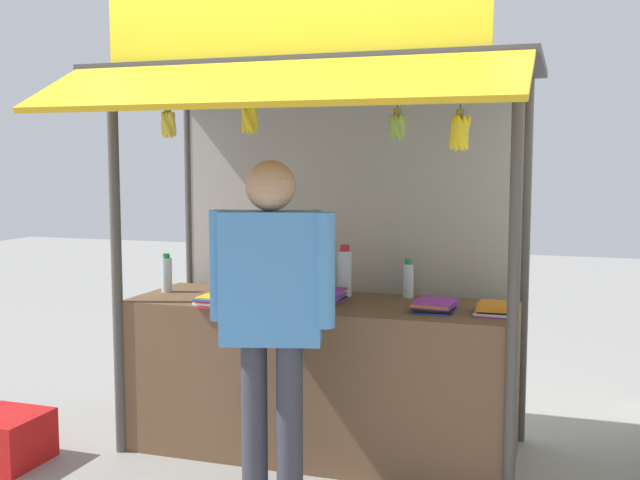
{
  "coord_description": "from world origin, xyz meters",
  "views": [
    {
      "loc": [
        1.32,
        -4.07,
        1.66
      ],
      "look_at": [
        0.0,
        0.0,
        1.22
      ],
      "focal_mm": 43.01,
      "sensor_mm": 36.0,
      "label": 1
    }
  ],
  "objects_px": {
    "banana_bunch_inner_right": "(397,126)",
    "vendor_person": "(271,300)",
    "banana_bunch_rightmost": "(249,119)",
    "water_bottle_right": "(408,280)",
    "magazine_stack_front_left": "(435,306)",
    "water_bottle_center": "(231,271)",
    "banana_bunch_inner_left": "(460,132)",
    "water_bottle_mid_right": "(167,274)",
    "magazine_stack_far_right": "(496,309)",
    "banana_bunch_leftmost": "(168,124)",
    "water_bottle_back_right": "(309,275)",
    "water_bottle_mid_left": "(267,272)",
    "water_bottle_back_left": "(345,272)",
    "magazine_stack_far_left": "(325,296)",
    "plastic_crate": "(6,439)",
    "magazine_stack_front_right": "(219,299)"
  },
  "relations": [
    {
      "from": "banana_bunch_inner_right",
      "to": "vendor_person",
      "type": "xyz_separation_m",
      "value": [
        -0.54,
        -0.26,
        -0.83
      ]
    },
    {
      "from": "banana_bunch_rightmost",
      "to": "banana_bunch_inner_right",
      "type": "bearing_deg",
      "value": -0.15
    },
    {
      "from": "water_bottle_right",
      "to": "magazine_stack_front_left",
      "type": "height_order",
      "value": "water_bottle_right"
    },
    {
      "from": "water_bottle_center",
      "to": "banana_bunch_inner_left",
      "type": "bearing_deg",
      "value": -19.13
    },
    {
      "from": "water_bottle_mid_right",
      "to": "magazine_stack_front_left",
      "type": "distance_m",
      "value": 1.65
    },
    {
      "from": "magazine_stack_far_right",
      "to": "magazine_stack_front_left",
      "type": "xyz_separation_m",
      "value": [
        -0.32,
        -0.02,
        0.0
      ]
    },
    {
      "from": "magazine_stack_front_left",
      "to": "banana_bunch_leftmost",
      "type": "distance_m",
      "value": 1.7
    },
    {
      "from": "water_bottle_back_right",
      "to": "water_bottle_mid_left",
      "type": "distance_m",
      "value": 0.3
    },
    {
      "from": "banana_bunch_inner_right",
      "to": "banana_bunch_rightmost",
      "type": "bearing_deg",
      "value": 179.85
    },
    {
      "from": "water_bottle_center",
      "to": "water_bottle_right",
      "type": "bearing_deg",
      "value": 14.4
    },
    {
      "from": "water_bottle_center",
      "to": "banana_bunch_leftmost",
      "type": "height_order",
      "value": "banana_bunch_leftmost"
    },
    {
      "from": "water_bottle_back_right",
      "to": "banana_bunch_inner_left",
      "type": "height_order",
      "value": "banana_bunch_inner_left"
    },
    {
      "from": "magazine_stack_front_left",
      "to": "banana_bunch_rightmost",
      "type": "height_order",
      "value": "banana_bunch_rightmost"
    },
    {
      "from": "water_bottle_right",
      "to": "magazine_stack_far_right",
      "type": "xyz_separation_m",
      "value": [
        0.53,
        -0.34,
        -0.08
      ]
    },
    {
      "from": "water_bottle_back_right",
      "to": "water_bottle_right",
      "type": "height_order",
      "value": "water_bottle_back_right"
    },
    {
      "from": "water_bottle_center",
      "to": "magazine_stack_far_right",
      "type": "height_order",
      "value": "water_bottle_center"
    },
    {
      "from": "banana_bunch_leftmost",
      "to": "water_bottle_back_left",
      "type": "bearing_deg",
      "value": 41.52
    },
    {
      "from": "water_bottle_mid_left",
      "to": "magazine_stack_far_left",
      "type": "distance_m",
      "value": 0.5
    },
    {
      "from": "water_bottle_mid_left",
      "to": "banana_bunch_inner_right",
      "type": "xyz_separation_m",
      "value": [
        0.94,
        -0.68,
        0.84
      ]
    },
    {
      "from": "water_bottle_center",
      "to": "water_bottle_mid_left",
      "type": "xyz_separation_m",
      "value": [
        0.15,
        0.2,
        -0.03
      ]
    },
    {
      "from": "magazine_stack_far_right",
      "to": "vendor_person",
      "type": "bearing_deg",
      "value": -146.17
    },
    {
      "from": "water_bottle_back_right",
      "to": "vendor_person",
      "type": "distance_m",
      "value": 0.88
    },
    {
      "from": "banana_bunch_rightmost",
      "to": "plastic_crate",
      "type": "xyz_separation_m",
      "value": [
        -1.37,
        -0.25,
        -1.74
      ]
    },
    {
      "from": "magazine_stack_front_right",
      "to": "water_bottle_right",
      "type": "bearing_deg",
      "value": 29.1
    },
    {
      "from": "water_bottle_right",
      "to": "plastic_crate",
      "type": "distance_m",
      "value": 2.42
    },
    {
      "from": "magazine_stack_far_left",
      "to": "magazine_stack_front_left",
      "type": "distance_m",
      "value": 0.64
    },
    {
      "from": "magazine_stack_far_left",
      "to": "magazine_stack_front_left",
      "type": "relative_size",
      "value": 1.13
    },
    {
      "from": "water_bottle_mid_left",
      "to": "water_bottle_center",
      "type": "bearing_deg",
      "value": -127.71
    },
    {
      "from": "banana_bunch_inner_right",
      "to": "magazine_stack_far_right",
      "type": "bearing_deg",
      "value": 42.15
    },
    {
      "from": "water_bottle_mid_right",
      "to": "magazine_stack_front_right",
      "type": "height_order",
      "value": "water_bottle_mid_right"
    },
    {
      "from": "water_bottle_back_right",
      "to": "water_bottle_right",
      "type": "xyz_separation_m",
      "value": [
        0.56,
        0.13,
        -0.02
      ]
    },
    {
      "from": "magazine_stack_front_left",
      "to": "water_bottle_right",
      "type": "bearing_deg",
      "value": 120.95
    },
    {
      "from": "water_bottle_mid_left",
      "to": "magazine_stack_far_left",
      "type": "height_order",
      "value": "water_bottle_mid_left"
    },
    {
      "from": "magazine_stack_far_right",
      "to": "banana_bunch_inner_left",
      "type": "relative_size",
      "value": 0.8
    },
    {
      "from": "magazine_stack_far_left",
      "to": "vendor_person",
      "type": "xyz_separation_m",
      "value": [
        -0.04,
        -0.72,
        0.1
      ]
    },
    {
      "from": "water_bottle_mid_right",
      "to": "banana_bunch_rightmost",
      "type": "xyz_separation_m",
      "value": [
        0.76,
        -0.48,
        0.89
      ]
    },
    {
      "from": "banana_bunch_inner_left",
      "to": "water_bottle_mid_right",
      "type": "bearing_deg",
      "value": 165.25
    },
    {
      "from": "water_bottle_mid_right",
      "to": "water_bottle_right",
      "type": "distance_m",
      "value": 1.46
    },
    {
      "from": "water_bottle_mid_left",
      "to": "water_bottle_back_left",
      "type": "bearing_deg",
      "value": 0.02
    },
    {
      "from": "water_bottle_back_right",
      "to": "banana_bunch_rightmost",
      "type": "xyz_separation_m",
      "value": [
        -0.11,
        -0.61,
        0.88
      ]
    },
    {
      "from": "water_bottle_back_right",
      "to": "water_bottle_back_left",
      "type": "distance_m",
      "value": 0.21
    },
    {
      "from": "water_bottle_mid_right",
      "to": "banana_bunch_leftmost",
      "type": "relative_size",
      "value": 0.91
    },
    {
      "from": "water_bottle_right",
      "to": "banana_bunch_inner_left",
      "type": "height_order",
      "value": "banana_bunch_inner_left"
    },
    {
      "from": "water_bottle_center",
      "to": "banana_bunch_leftmost",
      "type": "bearing_deg",
      "value": -104.66
    },
    {
      "from": "water_bottle_center",
      "to": "banana_bunch_leftmost",
      "type": "relative_size",
      "value": 1.23
    },
    {
      "from": "water_bottle_back_left",
      "to": "water_bottle_center",
      "type": "height_order",
      "value": "water_bottle_center"
    },
    {
      "from": "water_bottle_center",
      "to": "water_bottle_mid_right",
      "type": "xyz_separation_m",
      "value": [
        -0.42,
        -0.01,
        -0.04
      ]
    },
    {
      "from": "water_bottle_mid_left",
      "to": "banana_bunch_leftmost",
      "type": "relative_size",
      "value": 1.01
    },
    {
      "from": "magazine_stack_front_left",
      "to": "banana_bunch_leftmost",
      "type": "height_order",
      "value": "banana_bunch_leftmost"
    },
    {
      "from": "banana_bunch_inner_left",
      "to": "plastic_crate",
      "type": "height_order",
      "value": "banana_bunch_inner_left"
    }
  ]
}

